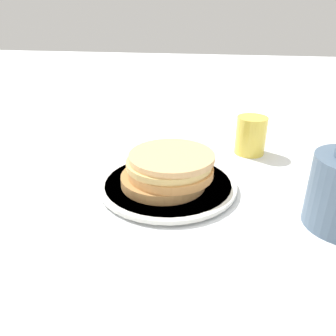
# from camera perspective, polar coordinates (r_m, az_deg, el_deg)

# --- Properties ---
(ground_plane) EXTENTS (4.00, 4.00, 0.00)m
(ground_plane) POSITION_cam_1_polar(r_m,az_deg,el_deg) (0.62, -2.36, -2.40)
(ground_plane) COLOR white
(plate) EXTENTS (0.25, 0.25, 0.01)m
(plate) POSITION_cam_1_polar(r_m,az_deg,el_deg) (0.60, 0.00, -2.85)
(plate) COLOR silver
(plate) RESTS_ON ground_plane
(pancake_stack) EXTENTS (0.16, 0.16, 0.05)m
(pancake_stack) POSITION_cam_1_polar(r_m,az_deg,el_deg) (0.58, 0.02, -0.20)
(pancake_stack) COLOR #AD7A43
(pancake_stack) RESTS_ON plate
(juice_glass) EXTENTS (0.07, 0.07, 0.08)m
(juice_glass) POSITION_cam_1_polar(r_m,az_deg,el_deg) (0.75, 14.22, 5.52)
(juice_glass) COLOR yellow
(juice_glass) RESTS_ON ground_plane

